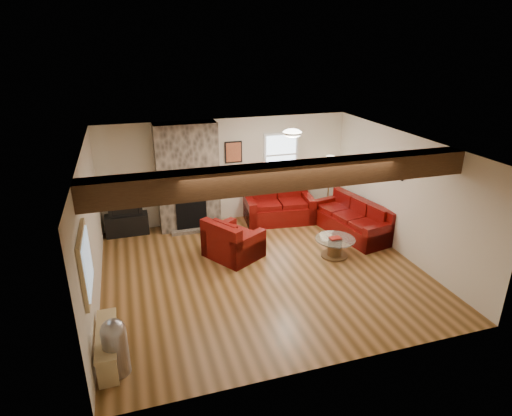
# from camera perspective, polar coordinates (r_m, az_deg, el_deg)

# --- Properties ---
(room) EXTENTS (8.00, 8.00, 8.00)m
(room) POSITION_cam_1_polar(r_m,az_deg,el_deg) (7.87, 0.93, -0.45)
(room) COLOR brown
(room) RESTS_ON ground
(floor) EXTENTS (6.00, 6.00, 0.00)m
(floor) POSITION_cam_1_polar(r_m,az_deg,el_deg) (8.42, 0.88, -8.36)
(floor) COLOR brown
(floor) RESTS_ON ground
(oak_beam) EXTENTS (6.00, 0.36, 0.38)m
(oak_beam) POSITION_cam_1_polar(r_m,az_deg,el_deg) (6.41, 4.48, 4.32)
(oak_beam) COLOR #351F10
(oak_beam) RESTS_ON room
(chimney_breast) EXTENTS (1.40, 0.67, 2.50)m
(chimney_breast) POSITION_cam_1_polar(r_m,az_deg,el_deg) (9.96, -9.07, 3.91)
(chimney_breast) COLOR #3A342D
(chimney_breast) RESTS_ON floor
(back_window) EXTENTS (0.90, 0.08, 1.10)m
(back_window) POSITION_cam_1_polar(r_m,az_deg,el_deg) (10.64, 3.32, 7.13)
(back_window) COLOR white
(back_window) RESTS_ON room
(hatch_window) EXTENTS (0.08, 1.00, 0.90)m
(hatch_window) POSITION_cam_1_polar(r_m,az_deg,el_deg) (6.12, -21.75, -6.85)
(hatch_window) COLOR tan
(hatch_window) RESTS_ON room
(ceiling_dome) EXTENTS (0.40, 0.40, 0.18)m
(ceiling_dome) POSITION_cam_1_polar(r_m,az_deg,el_deg) (8.63, 4.85, 9.74)
(ceiling_dome) COLOR silver
(ceiling_dome) RESTS_ON room
(artwork_back) EXTENTS (0.42, 0.06, 0.52)m
(artwork_back) POSITION_cam_1_polar(r_m,az_deg,el_deg) (10.25, -3.01, 7.44)
(artwork_back) COLOR black
(artwork_back) RESTS_ON room
(artwork_right) EXTENTS (0.06, 0.55, 0.42)m
(artwork_right) POSITION_cam_1_polar(r_m,az_deg,el_deg) (9.26, 18.10, 5.16)
(artwork_right) COLOR black
(artwork_right) RESTS_ON room
(sofa_three) EXTENTS (1.21, 2.13, 0.78)m
(sofa_three) POSITION_cam_1_polar(r_m,az_deg,el_deg) (10.04, 12.57, -1.27)
(sofa_three) COLOR #450405
(sofa_three) RESTS_ON floor
(loveseat) EXTENTS (1.73, 1.12, 0.87)m
(loveseat) POSITION_cam_1_polar(r_m,az_deg,el_deg) (10.48, 3.06, 0.50)
(loveseat) COLOR #450405
(loveseat) RESTS_ON floor
(armchair_red) EXTENTS (1.29, 1.33, 0.82)m
(armchair_red) POSITION_cam_1_polar(r_m,az_deg,el_deg) (8.79, -3.03, -4.00)
(armchair_red) COLOR #450405
(armchair_red) RESTS_ON floor
(coffee_table) EXTENTS (0.82, 0.82, 0.43)m
(coffee_table) POSITION_cam_1_polar(r_m,az_deg,el_deg) (9.00, 10.44, -5.19)
(coffee_table) COLOR #4B3118
(coffee_table) RESTS_ON floor
(tv_cabinet) EXTENTS (0.95, 0.38, 0.48)m
(tv_cabinet) POSITION_cam_1_polar(r_m,az_deg,el_deg) (10.26, -16.81, -2.12)
(tv_cabinet) COLOR black
(tv_cabinet) RESTS_ON floor
(television) EXTENTS (0.74, 0.10, 0.43)m
(television) POSITION_cam_1_polar(r_m,az_deg,el_deg) (10.09, -17.08, 0.23)
(television) COLOR black
(television) RESTS_ON tv_cabinet
(floor_lamp) EXTENTS (0.40, 0.40, 1.54)m
(floor_lamp) POSITION_cam_1_polar(r_m,az_deg,el_deg) (10.75, 9.84, 5.73)
(floor_lamp) COLOR #AE8E48
(floor_lamp) RESTS_ON floor
(pine_bench) EXTENTS (0.27, 1.18, 0.44)m
(pine_bench) POSITION_cam_1_polar(r_m,az_deg,el_deg) (6.59, -19.15, -17.01)
(pine_bench) COLOR tan
(pine_bench) RESTS_ON floor
(pedal_bin) EXTENTS (0.40, 0.40, 0.83)m
(pedal_bin) POSITION_cam_1_polar(r_m,az_deg,el_deg) (6.23, -18.25, -17.16)
(pedal_bin) COLOR #98989C
(pedal_bin) RESTS_ON floor
(coal_bucket) EXTENTS (0.32, 0.32, 0.30)m
(coal_bucket) POSITION_cam_1_polar(r_m,az_deg,el_deg) (9.88, -5.99, -2.73)
(coal_bucket) COLOR slate
(coal_bucket) RESTS_ON floor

